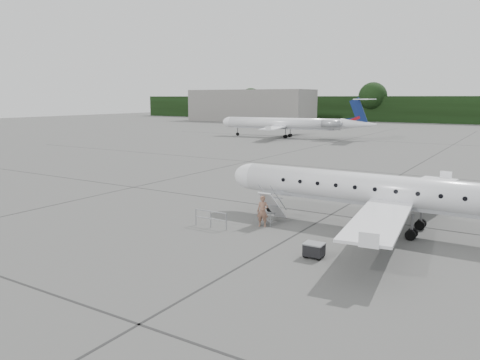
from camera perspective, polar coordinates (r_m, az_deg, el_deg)
The scene contains 8 objects.
ground at distance 23.53m, azimuth 11.21°, elevation -9.19°, with size 320.00×320.00×0.00m, color #555553.
terminal_building at distance 152.22m, azimuth 1.32°, elevation 9.06°, with size 40.00×14.00×10.00m, color slate.
main_regional_jet at distance 28.10m, azimuth 19.25°, elevation 0.40°, with size 25.27×18.20×6.48m, color white, non-canonical shape.
airstair at distance 29.13m, azimuth 4.00°, elevation -3.19°, with size 0.85×2.21×2.03m, color white, non-canonical shape.
passenger at distance 28.08m, azimuth 2.78°, elevation -3.83°, with size 0.69×0.45×1.89m, color #855B48.
safety_railing at distance 27.99m, azimuth -3.58°, elevation -4.83°, with size 2.20×0.08×1.00m, color gray, non-canonical shape.
baggage_cart at distance 23.15m, azimuth 9.01°, elevation -8.41°, with size 0.92×0.74×0.80m, color black, non-canonical shape.
bg_regional_left at distance 90.85m, azimuth 5.26°, elevation 7.56°, with size 28.71×20.67×7.53m, color white, non-canonical shape.
Camera 1 is at (7.72, -20.86, 7.69)m, focal length 35.00 mm.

